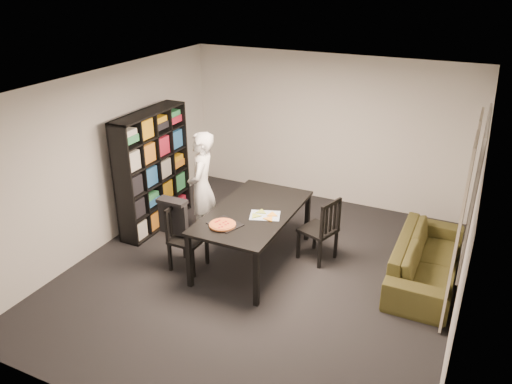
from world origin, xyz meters
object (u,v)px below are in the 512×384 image
at_px(bookshelf, 153,170).
at_px(person, 202,188).
at_px(sofa, 426,259).
at_px(pepperoni_pizza, 222,225).
at_px(chair_right, 324,226).
at_px(dining_table, 253,215).
at_px(chair_left, 182,232).
at_px(baking_tray, 225,224).

height_order(bookshelf, person, bookshelf).
bearing_deg(sofa, pepperoni_pizza, 115.72).
xyz_separation_m(chair_right, sofa, (1.41, 0.16, -0.26)).
distance_m(dining_table, chair_left, 1.01).
xyz_separation_m(bookshelf, dining_table, (1.92, -0.35, -0.21)).
distance_m(person, baking_tray, 1.14).
height_order(chair_left, pepperoni_pizza, chair_left).
bearing_deg(chair_left, baking_tray, -88.60).
height_order(bookshelf, dining_table, bookshelf).
bearing_deg(pepperoni_pizza, chair_right, 44.22).
relative_size(chair_left, pepperoni_pizza, 2.68).
height_order(chair_right, baking_tray, chair_right).
bearing_deg(person, chair_right, 75.50).
bearing_deg(bookshelf, chair_right, 1.83).
bearing_deg(person, dining_table, 54.94).
height_order(bookshelf, sofa, bookshelf).
distance_m(bookshelf, chair_right, 2.84).
distance_m(baking_tray, sofa, 2.75).
bearing_deg(dining_table, sofa, 14.69).
xyz_separation_m(pepperoni_pizza, sofa, (2.46, 1.19, -0.54)).
bearing_deg(person, baking_tray, 26.50).
distance_m(chair_left, baking_tray, 0.74).
distance_m(dining_table, person, 1.02).
distance_m(bookshelf, pepperoni_pizza, 1.99).
bearing_deg(dining_table, person, 164.79).
height_order(chair_right, sofa, chair_right).
height_order(chair_right, pepperoni_pizza, chair_right).
bearing_deg(chair_left, dining_table, -57.25).
relative_size(bookshelf, person, 1.10).
xyz_separation_m(chair_right, person, (-1.87, -0.17, 0.31)).
bearing_deg(person, bookshelf, -115.01).
distance_m(chair_right, person, 1.90).
relative_size(dining_table, baking_tray, 4.85).
bearing_deg(chair_right, person, -65.93).
height_order(pepperoni_pizza, sofa, pepperoni_pizza).
bearing_deg(baking_tray, pepperoni_pizza, -94.52).
distance_m(baking_tray, pepperoni_pizza, 0.07).
bearing_deg(bookshelf, sofa, 3.43).
relative_size(chair_right, baking_tray, 2.42).
height_order(bookshelf, baking_tray, bookshelf).
height_order(chair_left, baking_tray, chair_left).
distance_m(bookshelf, chair_left, 1.46).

